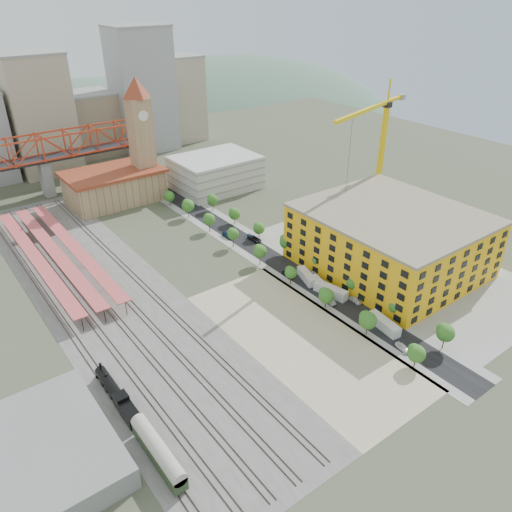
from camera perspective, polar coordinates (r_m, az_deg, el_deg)
ground at (r=150.72m, az=-1.57°, el=-2.92°), size 400.00×400.00×0.00m
ballast_strip at (r=150.62m, az=-16.80°, el=-4.32°), size 36.00×165.00×0.06m
dirt_lot at (r=128.61m, az=5.25°, el=-9.42°), size 28.00×67.00×0.06m
street_asphalt at (r=169.36m, az=-0.11°, el=0.96°), size 12.00×170.00×0.06m
sidewalk_west at (r=166.52m, az=-1.63°, el=0.42°), size 3.00×170.00×0.04m
sidewalk_east at (r=172.33m, az=1.35°, el=1.48°), size 3.00×170.00×0.04m
construction_pad at (r=166.02m, az=15.32°, el=-0.79°), size 50.00×90.00×0.06m
rail_tracks at (r=150.12m, az=-17.44°, el=-4.50°), size 26.56×160.00×0.18m
platform_canopies at (r=170.86m, az=-21.97°, el=0.45°), size 16.00×80.00×4.12m
station_hall at (r=211.83m, az=-15.86°, el=7.74°), size 38.00×24.00×13.10m
clock_tower at (r=208.18m, az=-13.10°, el=14.13°), size 12.00×12.00×52.00m
parking_garage at (r=218.60m, az=-4.62°, el=9.51°), size 34.00×26.00×14.00m
truss_bridge at (r=223.64m, az=-23.39°, el=10.90°), size 94.00×9.60×25.60m
construction_building at (r=159.54m, az=15.08°, el=1.81°), size 44.60×50.60×18.80m
warehouse at (r=107.71m, az=-22.54°, el=-19.75°), size 22.00×32.00×5.00m
street_trees at (r=162.46m, az=2.00°, el=-0.38°), size 15.40×124.40×8.00m
skyline at (r=266.06m, az=-19.01°, el=15.19°), size 133.00×46.00×60.00m
distant_hills at (r=415.28m, az=-17.46°, el=5.11°), size 647.00×264.00×227.00m
locomotive at (r=115.05m, az=-15.72°, el=-14.92°), size 2.68×20.68×5.17m
coach at (r=101.24m, az=-11.09°, el=-21.14°), size 2.97×17.24×5.41m
tower_crane at (r=181.22m, az=13.91°, el=12.81°), size 46.67×14.39×51.19m
site_trailer_a at (r=134.93m, az=14.41°, el=-7.55°), size 3.94×10.32×2.75m
site_trailer_b at (r=145.21m, az=8.54°, el=-3.98°), size 4.70×10.63×2.82m
site_trailer_c at (r=147.93m, az=7.32°, el=-3.30°), size 4.17×9.06×2.40m
site_trailer_d at (r=151.45m, az=5.80°, el=-2.34°), size 5.21×9.60×2.55m
car_0 at (r=129.48m, az=16.42°, el=-10.01°), size 2.40×4.47×1.45m
car_1 at (r=142.28m, az=8.37°, el=-5.04°), size 2.23×4.82×1.53m
car_2 at (r=153.16m, az=3.72°, el=-2.12°), size 2.50×4.89×1.32m
car_3 at (r=176.23m, az=-3.24°, el=2.37°), size 2.23×5.35×1.55m
car_4 at (r=143.69m, az=11.29°, el=-4.99°), size 1.78×4.11×1.38m
car_5 at (r=153.59m, az=6.60°, el=-2.15°), size 1.47×4.21×1.39m
car_6 at (r=173.39m, az=-0.09°, el=1.93°), size 2.61×5.33×1.46m
car_7 at (r=174.49m, az=-0.39°, el=2.10°), size 2.35×4.85×1.36m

